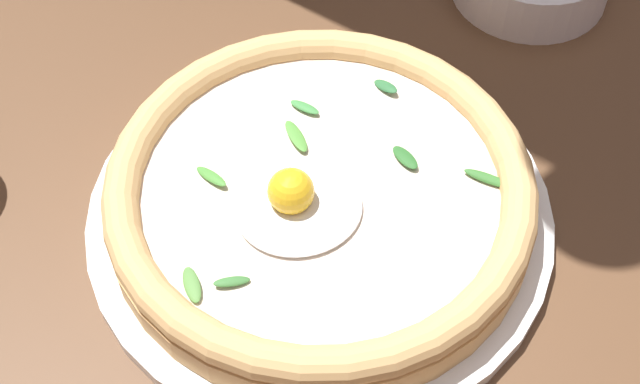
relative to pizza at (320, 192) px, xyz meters
The scene contains 3 objects.
ground_plane 0.05m from the pizza, 38.86° to the right, with size 2.40×2.40×0.03m, color brown.
pizza_plate 0.03m from the pizza, 25.59° to the left, with size 0.31×0.31×0.01m, color white.
pizza is the anchor object (origin of this frame).
Camera 1 is at (-0.12, -0.32, 0.49)m, focal length 49.84 mm.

